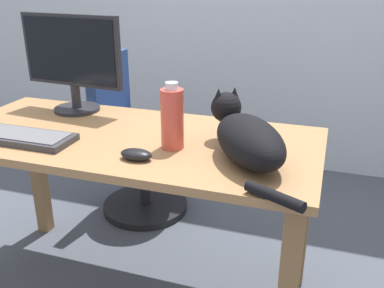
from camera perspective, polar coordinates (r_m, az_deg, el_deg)
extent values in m
plane|color=#474C56|center=(2.01, -7.32, -18.19)|extent=(8.00, 8.00, 0.00)
cube|color=#9E7247|center=(1.65, -8.46, 0.61)|extent=(1.43, 0.65, 0.03)
cube|color=olive|center=(2.34, -19.62, -3.45)|extent=(0.06, 0.06, 0.68)
cube|color=olive|center=(1.89, 14.37, -8.98)|extent=(0.06, 0.06, 0.68)
cylinder|color=black|center=(2.55, -6.14, -8.08)|extent=(0.48, 0.48, 0.04)
cylinder|color=black|center=(2.46, -6.32, -4.17)|extent=(0.06, 0.06, 0.43)
cylinder|color=navy|center=(2.37, -6.57, 1.14)|extent=(0.44, 0.44, 0.06)
cube|color=navy|center=(2.38, -10.87, 6.85)|extent=(0.07, 0.35, 0.40)
cylinder|color=#232328|center=(2.00, -14.91, 4.51)|extent=(0.20, 0.20, 0.01)
cylinder|color=#232328|center=(1.98, -15.07, 6.10)|extent=(0.04, 0.04, 0.10)
cube|color=#232328|center=(1.94, -15.65, 11.79)|extent=(0.48, 0.07, 0.30)
cube|color=black|center=(1.93, -15.93, 11.71)|extent=(0.45, 0.04, 0.27)
cube|color=#333338|center=(1.72, -22.14, 0.92)|extent=(0.44, 0.15, 0.02)
cube|color=slate|center=(1.71, -22.21, 1.36)|extent=(0.40, 0.12, 0.00)
ellipsoid|color=black|center=(1.39, 7.61, 0.38)|extent=(0.35, 0.40, 0.15)
sphere|color=black|center=(1.55, 4.53, 4.86)|extent=(0.11, 0.11, 0.11)
cone|color=black|center=(1.53, 3.52, 6.54)|extent=(0.04, 0.04, 0.04)
cone|color=black|center=(1.55, 5.63, 6.69)|extent=(0.04, 0.04, 0.04)
cylinder|color=black|center=(1.18, 10.80, -6.76)|extent=(0.18, 0.11, 0.03)
ellipsoid|color=black|center=(1.43, -7.37, -1.37)|extent=(0.11, 0.06, 0.04)
cylinder|color=#D84C3D|center=(1.49, -2.63, 3.30)|extent=(0.08, 0.08, 0.21)
cylinder|color=silver|center=(1.45, -2.71, 7.67)|extent=(0.04, 0.04, 0.02)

